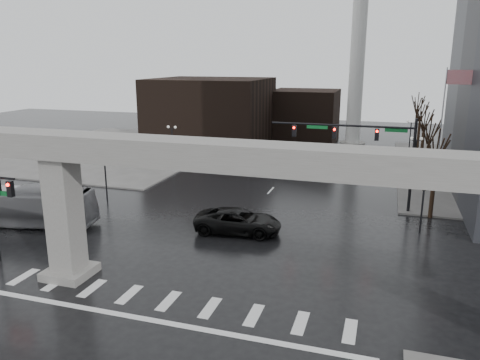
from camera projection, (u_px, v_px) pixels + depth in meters
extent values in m
plane|color=black|center=(176.00, 292.00, 26.16)|extent=(160.00, 160.00, 0.00)
cube|color=slate|center=(118.00, 150.00, 66.95)|extent=(28.00, 36.00, 0.15)
cube|color=gray|center=(171.00, 152.00, 24.15)|extent=(48.00, 2.20, 1.40)
cube|color=gray|center=(65.00, 218.00, 27.29)|extent=(1.60, 1.60, 7.30)
cube|color=gray|center=(70.00, 272.00, 28.14)|extent=(2.60, 2.60, 0.50)
cube|color=black|center=(211.00, 114.00, 67.76)|extent=(16.00, 14.00, 10.00)
cube|color=black|center=(304.00, 116.00, 73.74)|extent=(10.00, 10.00, 8.00)
cylinder|color=silver|center=(358.00, 41.00, 63.11)|extent=(2.00, 2.00, 30.00)
cylinder|color=gray|center=(352.00, 146.00, 66.72)|extent=(3.60, 3.60, 1.20)
cylinder|color=black|center=(412.00, 167.00, 38.78)|extent=(0.24, 0.24, 8.00)
cylinder|color=black|center=(341.00, 125.00, 39.73)|extent=(12.00, 0.18, 0.18)
cube|color=black|center=(377.00, 135.00, 39.02)|extent=(0.35, 0.30, 1.00)
cube|color=black|center=(334.00, 133.00, 40.04)|extent=(0.35, 0.30, 1.00)
cube|color=black|center=(294.00, 131.00, 41.06)|extent=(0.35, 0.30, 1.00)
sphere|color=#FF0C05|center=(377.00, 131.00, 38.77)|extent=(0.20, 0.20, 0.20)
cube|color=#0D5E27|center=(396.00, 130.00, 38.47)|extent=(1.80, 0.05, 0.35)
cube|color=#0D5E27|center=(317.00, 127.00, 40.36)|extent=(1.80, 0.05, 0.35)
cylinder|color=black|center=(1.00, 178.00, 28.66)|extent=(2.00, 0.14, 0.14)
cube|color=black|center=(10.00, 189.00, 28.65)|extent=(0.35, 0.30, 1.00)
cylinder|color=silver|center=(440.00, 138.00, 40.59)|extent=(0.12, 0.12, 12.00)
cube|color=red|center=(459.00, 77.00, 38.99)|extent=(2.00, 0.03, 1.20)
cylinder|color=black|center=(423.00, 202.00, 34.55)|extent=(0.14, 0.14, 4.80)
cube|color=black|center=(426.00, 171.00, 33.96)|extent=(0.90, 0.06, 0.06)
sphere|color=silver|center=(420.00, 168.00, 34.04)|extent=(0.32, 0.32, 0.32)
sphere|color=silver|center=(433.00, 169.00, 33.78)|extent=(0.32, 0.32, 0.32)
cylinder|color=black|center=(414.00, 163.00, 47.47)|extent=(0.14, 0.14, 4.80)
cube|color=black|center=(417.00, 140.00, 46.88)|extent=(0.90, 0.06, 0.06)
sphere|color=silver|center=(412.00, 138.00, 46.96)|extent=(0.32, 0.32, 0.32)
sphere|color=silver|center=(422.00, 139.00, 46.70)|extent=(0.32, 0.32, 0.32)
cylinder|color=black|center=(410.00, 141.00, 60.39)|extent=(0.14, 0.14, 4.80)
cube|color=black|center=(411.00, 123.00, 59.80)|extent=(0.90, 0.06, 0.06)
sphere|color=silver|center=(408.00, 121.00, 59.88)|extent=(0.32, 0.32, 0.32)
sphere|color=silver|center=(415.00, 121.00, 59.62)|extent=(0.32, 0.32, 0.32)
cylinder|color=black|center=(106.00, 176.00, 42.42)|extent=(0.14, 0.14, 4.80)
cube|color=black|center=(104.00, 150.00, 41.83)|extent=(0.90, 0.06, 0.06)
sphere|color=silver|center=(99.00, 148.00, 41.91)|extent=(0.32, 0.32, 0.32)
sphere|color=silver|center=(108.00, 148.00, 41.65)|extent=(0.32, 0.32, 0.32)
cylinder|color=black|center=(172.00, 148.00, 55.34)|extent=(0.14, 0.14, 4.80)
cube|color=black|center=(172.00, 129.00, 54.75)|extent=(0.90, 0.06, 0.06)
sphere|color=silver|center=(168.00, 127.00, 54.83)|extent=(0.32, 0.32, 0.32)
sphere|color=silver|center=(175.00, 127.00, 54.57)|extent=(0.32, 0.32, 0.32)
cylinder|color=black|center=(214.00, 132.00, 68.26)|extent=(0.14, 0.14, 4.80)
cube|color=black|center=(214.00, 115.00, 67.67)|extent=(0.90, 0.06, 0.06)
sphere|color=silver|center=(211.00, 114.00, 67.75)|extent=(0.32, 0.32, 0.32)
sphere|color=silver|center=(217.00, 114.00, 67.49)|extent=(0.32, 0.32, 0.32)
cylinder|color=black|center=(433.00, 191.00, 37.98)|extent=(0.34, 0.34, 4.55)
cylinder|color=black|center=(438.00, 146.00, 37.04)|extent=(0.12, 1.52, 2.98)
cylinder|color=black|center=(444.00, 148.00, 37.19)|extent=(0.83, 1.14, 2.51)
cylinder|color=black|center=(426.00, 169.00, 45.35)|extent=(0.34, 0.34, 4.66)
cylinder|color=black|center=(430.00, 130.00, 44.39)|extent=(0.12, 1.55, 3.05)
cylinder|color=black|center=(435.00, 132.00, 44.54)|extent=(0.85, 1.16, 2.57)
cylinder|color=black|center=(421.00, 153.00, 52.72)|extent=(0.34, 0.34, 4.76)
cylinder|color=black|center=(425.00, 118.00, 51.74)|extent=(0.12, 1.59, 3.11)
cylinder|color=black|center=(429.00, 121.00, 51.89)|extent=(0.86, 1.18, 2.62)
cylinder|color=black|center=(418.00, 141.00, 60.09)|extent=(0.34, 0.34, 4.87)
cylinder|color=black|center=(421.00, 110.00, 59.09)|extent=(0.12, 1.62, 3.18)
cylinder|color=black|center=(425.00, 112.00, 59.24)|extent=(0.88, 1.20, 2.68)
cylinder|color=black|center=(415.00, 132.00, 67.47)|extent=(0.34, 0.34, 4.97)
cylinder|color=black|center=(418.00, 103.00, 66.44)|extent=(0.12, 1.65, 3.25)
cylinder|color=black|center=(421.00, 105.00, 66.59)|extent=(0.89, 1.23, 2.74)
imported|color=black|center=(238.00, 221.00, 34.99)|extent=(6.74, 3.63, 1.80)
imported|color=#959499|center=(24.00, 206.00, 36.42)|extent=(11.46, 4.69, 3.11)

